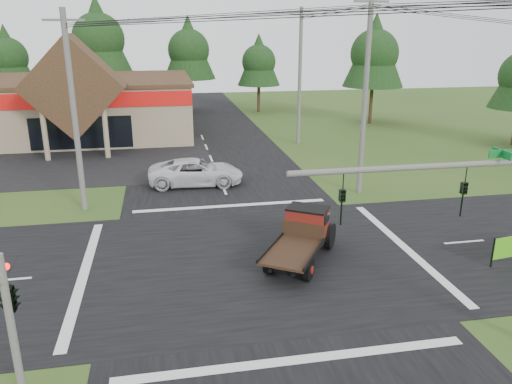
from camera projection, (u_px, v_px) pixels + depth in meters
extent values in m
plane|color=#324E1C|center=(253.00, 260.00, 21.48)|extent=(120.00, 120.00, 0.00)
cube|color=black|center=(253.00, 260.00, 21.48)|extent=(12.00, 120.00, 0.02)
cube|color=black|center=(253.00, 260.00, 21.47)|extent=(120.00, 12.00, 0.02)
cube|color=black|center=(20.00, 164.00, 36.75)|extent=(28.00, 14.00, 0.02)
cube|color=gray|center=(24.00, 109.00, 45.90)|extent=(30.00, 15.00, 5.00)
cube|color=#3A2618|center=(20.00, 81.00, 45.11)|extent=(30.40, 15.40, 0.30)
cube|color=#3A2618|center=(74.00, 86.00, 38.15)|extent=(7.78, 4.00, 7.78)
cylinder|color=gray|center=(45.00, 134.00, 37.20)|extent=(0.40, 0.40, 4.00)
cylinder|color=gray|center=(106.00, 132.00, 37.98)|extent=(0.40, 0.40, 4.00)
cube|color=black|center=(81.00, 133.00, 40.25)|extent=(8.00, 0.08, 2.60)
cylinder|color=#595651|center=(433.00, 166.00, 13.23)|extent=(8.00, 0.16, 0.16)
imported|color=black|center=(463.00, 200.00, 13.71)|extent=(0.16, 0.20, 1.00)
imported|color=black|center=(342.00, 208.00, 13.10)|extent=(0.16, 0.20, 1.00)
cube|color=#0C6626|center=(502.00, 154.00, 13.50)|extent=(0.80, 0.04, 0.22)
cylinder|color=#595651|center=(13.00, 334.00, 12.47)|extent=(0.20, 0.20, 4.40)
imported|color=black|center=(6.00, 277.00, 12.19)|extent=(0.53, 2.48, 1.00)
sphere|color=#FF0C0C|center=(6.00, 267.00, 12.27)|extent=(0.18, 0.18, 0.18)
cylinder|color=#595651|center=(74.00, 114.00, 25.91)|extent=(0.30, 0.30, 10.50)
cube|color=#595651|center=(64.00, 20.00, 24.47)|extent=(2.00, 0.12, 0.12)
cylinder|color=#595651|center=(365.00, 97.00, 28.58)|extent=(0.30, 0.30, 11.50)
cube|color=#595651|center=(372.00, 1.00, 26.98)|extent=(2.00, 0.12, 0.12)
cylinder|color=#595651|center=(300.00, 78.00, 41.70)|extent=(0.30, 0.30, 11.20)
cube|color=#595651|center=(301.00, 14.00, 40.15)|extent=(2.00, 0.12, 0.12)
cylinder|color=#332316|center=(14.00, 101.00, 56.64)|extent=(0.36, 0.36, 3.50)
cone|color=black|center=(7.00, 55.00, 55.07)|extent=(5.60, 5.60, 6.60)
sphere|color=black|center=(7.00, 57.00, 55.16)|extent=(4.40, 4.40, 4.40)
cylinder|color=#332316|center=(104.00, 95.00, 57.31)|extent=(0.36, 0.36, 4.55)
cone|color=black|center=(98.00, 35.00, 55.27)|extent=(7.28, 7.28, 8.58)
sphere|color=black|center=(98.00, 39.00, 55.39)|extent=(5.72, 5.72, 5.72)
cylinder|color=#332316|center=(191.00, 95.00, 60.11)|extent=(0.36, 0.36, 3.85)
cone|color=black|center=(189.00, 47.00, 58.39)|extent=(6.16, 6.16, 7.26)
sphere|color=black|center=(189.00, 50.00, 58.49)|extent=(4.84, 4.84, 4.84)
cylinder|color=#332316|center=(259.00, 98.00, 59.76)|extent=(0.36, 0.36, 3.15)
cone|color=black|center=(259.00, 59.00, 58.35)|extent=(5.04, 5.04, 5.94)
sphere|color=black|center=(259.00, 62.00, 58.44)|extent=(3.96, 3.96, 3.96)
cylinder|color=#332316|center=(371.00, 105.00, 52.08)|extent=(0.36, 0.36, 3.85)
cone|color=black|center=(375.00, 50.00, 50.35)|extent=(6.16, 6.16, 7.26)
sphere|color=black|center=(374.00, 53.00, 50.45)|extent=(4.84, 4.84, 4.84)
imported|color=silver|center=(196.00, 172.00, 31.69)|extent=(6.12, 3.14, 1.65)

